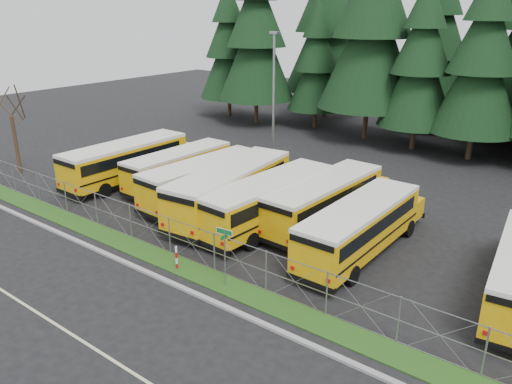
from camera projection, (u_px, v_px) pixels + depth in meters
ground at (244, 269)px, 23.85m from camera, size 120.00×120.00×0.00m
curb at (200, 296)px, 21.51m from camera, size 50.00×0.25×0.12m
grass_verge at (221, 283)px, 22.57m from camera, size 50.00×1.40×0.06m
road_lane_line at (106, 356)px, 17.87m from camera, size 50.00×0.12×0.01m
chainlink_fence at (231, 258)px, 22.76m from camera, size 44.00×0.10×2.00m
bus_0 at (131, 162)px, 35.48m from camera, size 2.74×11.15×2.92m
bus_1 at (182, 168)px, 34.65m from camera, size 2.55×9.87×2.57m
bus_2 at (208, 181)px, 31.85m from camera, size 3.18×10.61×2.74m
bus_3 at (234, 190)px, 29.82m from camera, size 3.83×11.74×3.02m
bus_4 at (273, 202)px, 28.19m from camera, size 3.34×11.07×2.86m
bus_5 at (327, 202)px, 28.38m from camera, size 3.07×10.71×2.78m
bus_6 at (363, 228)px, 24.93m from camera, size 2.68×10.61×2.77m
street_sign at (225, 245)px, 21.68m from camera, size 0.84×0.55×2.81m
striped_bollard at (177, 258)px, 23.63m from camera, size 0.11×0.11×1.20m
light_standard at (274, 94)px, 38.71m from camera, size 0.70×0.35×10.14m
conifer_0 at (229, 50)px, 55.72m from camera, size 6.64×6.64×14.68m
conifer_1 at (256, 38)px, 51.42m from camera, size 8.04×8.04×17.77m
conifer_2 at (317, 65)px, 50.42m from camera, size 5.80×5.80×12.83m
conifer_3 at (373, 26)px, 44.43m from camera, size 9.29×9.29×20.54m
conifer_4 at (421, 65)px, 41.85m from camera, size 6.57×6.57×14.52m
conifer_5 at (482, 63)px, 38.74m from camera, size 6.98×6.98×15.43m
conifer_10 at (328, 22)px, 54.49m from camera, size 9.35×9.35×20.67m
conifer_11 at (438, 50)px, 48.35m from camera, size 7.16×7.16×15.85m
bare_tree_1 at (14, 133)px, 36.94m from camera, size 4.31×4.31×6.16m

